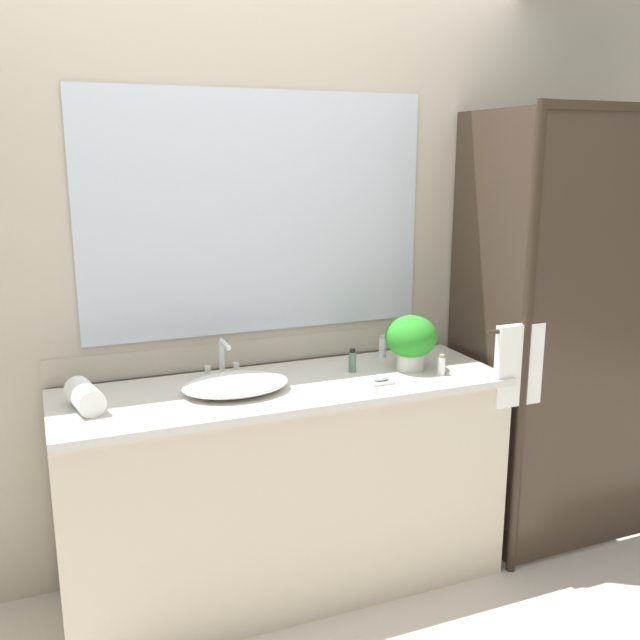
% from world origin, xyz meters
% --- Properties ---
extents(ground_plane, '(8.00, 8.00, 0.00)m').
position_xyz_m(ground_plane, '(0.00, 0.00, 0.00)').
color(ground_plane, beige).
extents(wall_back_with_mirror, '(4.40, 0.06, 2.60)m').
position_xyz_m(wall_back_with_mirror, '(0.00, 0.34, 1.31)').
color(wall_back_with_mirror, '#B2A893').
rests_on(wall_back_with_mirror, ground_plane).
extents(vanity_cabinet, '(1.80, 0.58, 0.90)m').
position_xyz_m(vanity_cabinet, '(0.00, 0.01, 0.45)').
color(vanity_cabinet, beige).
rests_on(vanity_cabinet, ground_plane).
extents(shower_enclosure, '(1.20, 0.59, 2.00)m').
position_xyz_m(shower_enclosure, '(1.27, -0.19, 1.02)').
color(shower_enclosure, '#2D2319').
rests_on(shower_enclosure, ground_plane).
extents(sink_basin, '(0.42, 0.28, 0.07)m').
position_xyz_m(sink_basin, '(-0.21, -0.02, 0.93)').
color(sink_basin, white).
rests_on(sink_basin, vanity_cabinet).
extents(faucet, '(0.17, 0.14, 0.17)m').
position_xyz_m(faucet, '(-0.21, 0.17, 0.96)').
color(faucet, silver).
rests_on(faucet, vanity_cabinet).
extents(potted_plant, '(0.22, 0.22, 0.23)m').
position_xyz_m(potted_plant, '(0.56, -0.01, 1.03)').
color(potted_plant, beige).
rests_on(potted_plant, vanity_cabinet).
extents(soap_dish, '(0.10, 0.07, 0.04)m').
position_xyz_m(soap_dish, '(0.36, -0.13, 0.91)').
color(soap_dish, silver).
rests_on(soap_dish, vanity_cabinet).
extents(amenity_bottle_lotion, '(0.03, 0.03, 0.10)m').
position_xyz_m(amenity_bottle_lotion, '(0.32, 0.05, 0.95)').
color(amenity_bottle_lotion, '#4C7056').
rests_on(amenity_bottle_lotion, vanity_cabinet).
extents(amenity_bottle_conditioner, '(0.03, 0.03, 0.09)m').
position_xyz_m(amenity_bottle_conditioner, '(0.64, -0.13, 0.94)').
color(amenity_bottle_conditioner, white).
rests_on(amenity_bottle_conditioner, vanity_cabinet).
extents(amenity_bottle_shampoo, '(0.03, 0.03, 0.10)m').
position_xyz_m(amenity_bottle_shampoo, '(0.54, 0.20, 0.95)').
color(amenity_bottle_shampoo, silver).
rests_on(amenity_bottle_shampoo, vanity_cabinet).
extents(rolled_towel_near_edge, '(0.14, 0.22, 0.10)m').
position_xyz_m(rolled_towel_near_edge, '(-0.76, 0.00, 0.95)').
color(rolled_towel_near_edge, white).
rests_on(rolled_towel_near_edge, vanity_cabinet).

